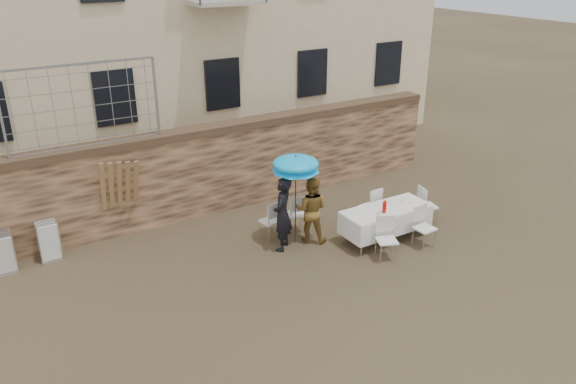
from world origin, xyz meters
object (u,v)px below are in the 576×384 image
table_chair_front_left (387,239)px  table_chair_side (427,205)px  banquet_table (386,210)px  woman_dress (311,210)px  soda_bottle (384,207)px  man_suit (282,214)px  couple_chair_left (270,220)px  umbrella (296,167)px  couple_chair_right (296,213)px  chair_stack_left (2,248)px  table_chair_front_right (425,227)px  table_chair_back (370,205)px  chair_stack_right (47,237)px

table_chair_front_left → table_chair_side: (2.00, 0.85, 0.00)m
banquet_table → table_chair_side: size_ratio=2.19×
woman_dress → soda_bottle: 1.64m
man_suit → couple_chair_left: man_suit is taller
umbrella → soda_bottle: umbrella is taller
couple_chair_right → banquet_table: size_ratio=0.46×
man_suit → chair_stack_left: size_ratio=1.85×
couple_chair_left → table_chair_front_right: (2.77, -2.12, 0.00)m
table_chair_back → man_suit: bearing=-4.5°
table_chair_back → chair_stack_right: size_ratio=1.04×
woman_dress → banquet_table: size_ratio=0.74×
woman_dress → couple_chair_left: size_ratio=1.62×
woman_dress → chair_stack_right: bearing=17.6°
table_chair_side → umbrella: bearing=88.9°
table_chair_back → banquet_table: bearing=71.9°
table_chair_front_left → chair_stack_right: table_chair_front_left is taller
table_chair_side → chair_stack_right: size_ratio=1.04×
table_chair_front_left → chair_stack_left: table_chair_front_left is taller
soda_bottle → chair_stack_left: (-7.50, 3.30, -0.45)m
couple_chair_right → chair_stack_right: couple_chair_right is taller
man_suit → couple_chair_right: (0.70, 0.55, -0.37)m
woman_dress → couple_chair_right: size_ratio=1.62×
table_chair_front_right → chair_stack_right: size_ratio=1.04×
couple_chair_left → chair_stack_right: couple_chair_left is taller
man_suit → soda_bottle: 2.29m
couple_chair_right → chair_stack_left: 6.39m
couple_chair_left → couple_chair_right: bearing=171.7°
couple_chair_right → table_chair_side: same height
woman_dress → umbrella: size_ratio=0.79×
chair_stack_right → table_chair_front_right: bearing=-28.1°
man_suit → couple_chair_right: bearing=173.4°
couple_chair_right → table_chair_front_right: bearing=149.0°
umbrella → table_chair_front_left: bearing=-52.7°
banquet_table → chair_stack_left: 8.33m
couple_chair_left → banquet_table: size_ratio=0.46×
table_chair_back → table_chair_side: (1.20, -0.70, 0.00)m
soda_bottle → chair_stack_right: (-6.60, 3.30, -0.45)m
woman_dress → chair_stack_left: woman_dress is taller
table_chair_back → chair_stack_right: 7.39m
table_chair_front_left → table_chair_side: bearing=43.8°
table_chair_front_right → man_suit: bearing=146.7°
couple_chair_right → banquet_table: bearing=153.5°
man_suit → banquet_table: 2.42m
soda_bottle → table_chair_back: 1.11m
soda_bottle → table_chair_front_right: (0.70, -0.60, -0.43)m
chair_stack_left → table_chair_back: bearing=-16.5°
table_chair_front_left → table_chair_side: same height
table_chair_back → chair_stack_left: table_chair_back is taller
man_suit → chair_stack_left: bearing=-67.9°
umbrella → couple_chair_left: (-0.40, 0.45, -1.38)m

